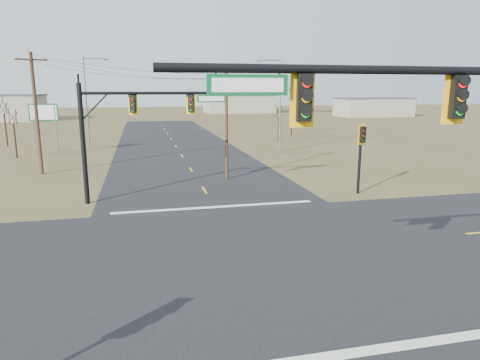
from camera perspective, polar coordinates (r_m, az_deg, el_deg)
The scene contains 19 objects.
ground at distance 18.50m, azimuth 0.72°, elevation -9.80°, with size 320.00×320.00×0.00m, color brown.
road_ew at distance 18.50m, azimuth 0.72°, elevation -9.77°, with size 160.00×14.00×0.02m, color black.
road_ns at distance 18.50m, azimuth 0.72°, elevation -9.77°, with size 14.00×160.00×0.02m, color black.
stop_bar_near at distance 12.16m, azimuth 9.86°, elevation -22.42°, with size 12.00×0.40×0.01m, color silver.
stop_bar_far at distance 25.46m, azimuth -3.30°, elevation -3.61°, with size 12.00×0.40×0.01m, color silver.
mast_arm_near at distance 12.29m, azimuth 28.31°, elevation 5.20°, with size 11.46×0.49×7.91m.
mast_arm_far at distance 26.93m, azimuth -14.17°, elevation 8.14°, with size 8.95×0.56×7.25m.
pedestal_signal_ne at distance 29.21m, azimuth 15.90°, elevation 4.68°, with size 0.61×0.54×4.69m.
utility_pole_near at distance 32.80m, azimuth -1.81°, elevation 7.50°, with size 1.94×0.73×8.19m.
utility_pole_far at distance 38.40m, azimuth -25.53°, elevation 8.14°, with size 2.28×0.94×9.75m.
highway_sign at distance 49.64m, azimuth -24.66°, elevation 7.46°, with size 2.89×0.14×5.41m.
streetlight_a at distance 47.27m, azimuth 5.11°, elevation 10.50°, with size 2.81×0.31×10.10m.
streetlight_c at distance 54.76m, azimuth -19.62°, elevation 10.37°, with size 2.97×0.44×10.62m.
bare_tree_a at distance 48.68m, azimuth -28.06°, elevation 7.56°, with size 2.75×2.75×5.42m.
bare_tree_b at distance 59.58m, azimuth -29.04°, elevation 8.69°, with size 3.14×3.14×6.22m.
bare_tree_c at distance 56.88m, azimuth 5.18°, elevation 9.18°, with size 2.51×2.51×5.25m.
bare_tree_d at distance 65.76m, azimuth 7.00°, elevation 11.35°, with size 3.31×3.31×7.73m.
warehouse_mid at distance 130.05m, azimuth -0.12°, elevation 10.07°, with size 20.00×12.00×5.00m, color #A29D8F.
warehouse_right at distance 117.70m, azimuth 17.32°, elevation 9.22°, with size 18.00×10.00×4.50m, color #A29D8F.
Camera 1 is at (-4.11, -16.68, 6.87)m, focal length 32.00 mm.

